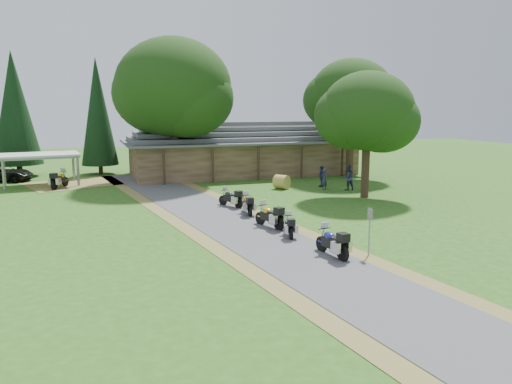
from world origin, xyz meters
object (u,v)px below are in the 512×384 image
object	(u,v)px
lodge	(243,148)
motorcycle_row_d	(248,204)
car_dark_suv	(1,169)
motorcycle_row_e	(231,197)
carport	(41,170)
motorcycle_row_c	(269,215)
motorcycle_carport_a	(60,179)
motorcycle_row_a	(332,241)
hay_bale	(282,182)
motorcycle_row_b	(289,225)

from	to	relation	value
lodge	motorcycle_row_d	xyz separation A→B (m)	(-5.06, -16.98, -1.81)
lodge	car_dark_suv	xyz separation A→B (m)	(-20.62, 1.98, -1.42)
motorcycle_row_e	carport	bearing A→B (deg)	14.89
car_dark_suv	motorcycle_row_d	xyz separation A→B (m)	(15.56, -18.96, -0.39)
motorcycle_row_c	motorcycle_carport_a	xyz separation A→B (m)	(-10.88, 17.21, 0.04)
lodge	carport	size ratio (longest dim) A/B	3.65
car_dark_suv	motorcycle_row_a	xyz separation A→B (m)	(16.35, -28.05, -0.35)
hay_bale	motorcycle_row_b	bearing A→B (deg)	-110.43
hay_bale	lodge	bearing A→B (deg)	91.40
motorcycle_row_a	motorcycle_row_e	distance (m)	11.53
lodge	motorcycle_row_a	bearing A→B (deg)	-99.31
motorcycle_row_d	motorcycle_carport_a	world-z (taller)	motorcycle_carport_a
motorcycle_row_c	motorcycle_row_e	xyz separation A→B (m)	(-0.40, 5.87, -0.06)
motorcycle_row_b	motorcycle_row_e	xyz separation A→B (m)	(-0.70, 7.84, 0.05)
motorcycle_row_d	motorcycle_carport_a	distance (m)	17.47
motorcycle_carport_a	motorcycle_row_b	bearing A→B (deg)	-122.82
lodge	motorcycle_row_e	world-z (taller)	lodge
motorcycle_row_a	motorcycle_row_b	size ratio (longest dim) A/B	1.18
car_dark_suv	motorcycle_carport_a	world-z (taller)	car_dark_suv
motorcycle_row_a	motorcycle_row_e	size ratio (longest dim) A/B	1.08
carport	motorcycle_row_a	distance (m)	27.97
carport	motorcycle_row_d	size ratio (longest dim) A/B	3.15
carport	motorcycle_row_b	bearing A→B (deg)	-65.88
hay_bale	motorcycle_row_c	bearing A→B (deg)	-114.89
motorcycle_row_a	motorcycle_row_d	bearing A→B (deg)	-2.29
motorcycle_row_e	motorcycle_carport_a	bearing A→B (deg)	15.67
motorcycle_row_e	motorcycle_carport_a	xyz separation A→B (m)	(-10.48, 11.33, 0.10)
motorcycle_row_e	motorcycle_row_d	bearing A→B (deg)	160.89
motorcycle_row_e	motorcycle_carport_a	size ratio (longest dim) A/B	0.87
motorcycle_row_b	motorcycle_row_e	world-z (taller)	motorcycle_row_e
motorcycle_row_e	motorcycle_carport_a	distance (m)	15.43
motorcycle_row_d	hay_bale	xyz separation A→B (m)	(5.28, 7.76, -0.10)
car_dark_suv	motorcycle_row_b	world-z (taller)	car_dark_suv
motorcycle_row_a	motorcycle_row_c	size ratio (longest dim) A/B	0.99
carport	car_dark_suv	xyz separation A→B (m)	(-3.30, 3.31, -0.24)
motorcycle_row_a	motorcycle_row_c	distance (m)	5.65
carport	motorcycle_row_c	xyz separation A→B (m)	(12.33, -19.13, -0.59)
motorcycle_row_e	motorcycle_carport_a	world-z (taller)	motorcycle_carport_a
lodge	hay_bale	distance (m)	9.42
lodge	motorcycle_row_c	world-z (taller)	lodge
carport	motorcycle_row_b	distance (m)	24.60
motorcycle_row_c	motorcycle_row_d	bearing A→B (deg)	-16.74
motorcycle_row_e	car_dark_suv	bearing A→B (deg)	15.50
lodge	motorcycle_row_c	bearing A→B (deg)	-103.71
motorcycle_row_a	motorcycle_carport_a	xyz separation A→B (m)	(-11.60, 22.81, 0.05)
car_dark_suv	motorcycle_row_e	distance (m)	22.51
motorcycle_row_e	hay_bale	xyz separation A→B (m)	(5.62, 5.37, -0.09)
carport	motorcycle_row_e	size ratio (longest dim) A/B	3.21
motorcycle_row_c	hay_bale	bearing A→B (deg)	-42.76
motorcycle_row_a	motorcycle_carport_a	bearing A→B (deg)	19.72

